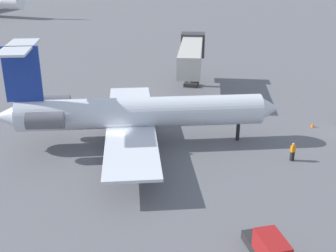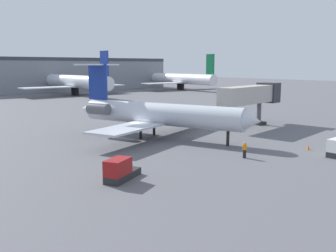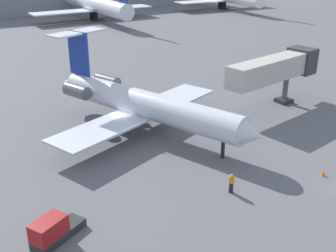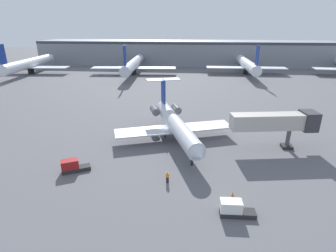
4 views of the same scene
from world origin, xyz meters
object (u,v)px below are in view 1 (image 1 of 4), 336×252
object	(u,v)px
traffic_cone_near	(313,125)
ground_crew_marshaller	(293,152)
baggage_tug_trailing	(268,250)
jet_bridge	(191,54)
regional_jet	(132,112)

from	to	relation	value
traffic_cone_near	ground_crew_marshaller	bearing A→B (deg)	165.60
baggage_tug_trailing	traffic_cone_near	world-z (taller)	baggage_tug_trailing
jet_bridge	baggage_tug_trailing	bearing A→B (deg)	-160.62
regional_jet	traffic_cone_near	size ratio (longest dim) A/B	47.30
traffic_cone_near	baggage_tug_trailing	bearing A→B (deg)	170.64
regional_jet	traffic_cone_near	bearing A→B (deg)	-62.86
regional_jet	traffic_cone_near	distance (m)	19.09
ground_crew_marshaller	jet_bridge	bearing A→B (deg)	35.71
regional_jet	jet_bridge	bearing A→B (deg)	-6.23
jet_bridge	ground_crew_marshaller	bearing A→B (deg)	-144.29
regional_jet	ground_crew_marshaller	bearing A→B (deg)	-89.48
baggage_tug_trailing	traffic_cone_near	xyz separation A→B (m)	(22.50, -3.71, -0.56)
jet_bridge	baggage_tug_trailing	world-z (taller)	jet_bridge
jet_bridge	regional_jet	bearing A→B (deg)	173.77
regional_jet	baggage_tug_trailing	xyz separation A→B (m)	(-13.90, -13.08, -2.40)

